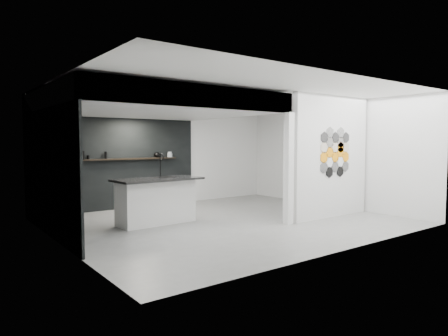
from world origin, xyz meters
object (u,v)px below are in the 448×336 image
glass_bowl (170,155)px  utensil_cup (88,157)px  glass_vase (170,154)px  kitchen_island (156,200)px  stockpot (79,155)px  partition_panel (331,157)px  bottle_dark (106,155)px  wall_basin (64,190)px  kettle (157,155)px

glass_bowl → utensil_cup: glass_bowl is taller
glass_vase → glass_bowl: bearing=0.0°
kitchen_island → stockpot: 2.53m
stockpot → utensil_cup: 0.23m
utensil_cup → partition_panel: bearing=-41.8°
partition_panel → bottle_dark: bearing=135.2°
glass_vase → bottle_dark: 1.81m
glass_bowl → utensil_cup: bearing=180.0°
wall_basin → utensil_cup: 2.41m
glass_vase → bottle_dark: bearing=180.0°
stockpot → utensil_cup: bearing=0.0°
partition_panel → glass_bowl: size_ratio=19.97×
glass_vase → partition_panel: bearing=-61.8°
kitchen_island → kettle: size_ratio=11.20×
partition_panel → kettle: (-2.47, 3.87, -0.01)m
wall_basin → glass_vase: (3.39, 2.07, 0.55)m
wall_basin → stockpot: stockpot is taller
wall_basin → kitchen_island: (1.85, -0.09, -0.35)m
partition_panel → glass_bowl: bearing=118.2°
kitchen_island → kettle: bearing=59.2°
stockpot → partition_panel: bearing=-40.4°
partition_panel → wall_basin: (-5.46, 1.80, -0.55)m
kettle → glass_vase: bearing=-5.4°
kitchen_island → utensil_cup: size_ratio=20.18×
glass_vase → utensil_cup: glass_vase is taller
kitchen_island → utensil_cup: kitchen_island is taller
kitchen_island → glass_vase: 2.80m
wall_basin → glass_vase: glass_vase is taller
glass_bowl → kettle: bearing=180.0°
glass_vase → stockpot: bearing=180.0°
stockpot → glass_bowl: bearing=0.0°
wall_basin → bottle_dark: bottle_dark is taller
glass_bowl → utensil_cup: size_ratio=1.50×
partition_panel → stockpot: size_ratio=11.27×
partition_panel → utensil_cup: partition_panel is taller
wall_basin → kettle: bearing=34.6°
partition_panel → kettle: bearing=122.6°
bottle_dark → kettle: bearing=0.0°
glass_vase → utensil_cup: size_ratio=1.62×
stockpot → kitchen_island: bearing=-66.6°
partition_panel → utensil_cup: (-4.33, 3.87, -0.03)m
glass_vase → utensil_cup: (-2.25, 0.00, -0.03)m
partition_panel → bottle_dark: partition_panel is taller
wall_basin → glass_vase: size_ratio=3.98×
stockpot → wall_basin: bearing=-113.9°
glass_vase → utensil_cup: 2.25m
wall_basin → kettle: 3.68m
partition_panel → glass_bowl: (-2.08, 3.87, -0.03)m
kettle → utensil_cup: bearing=174.6°
stockpot → glass_bowl: stockpot is taller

